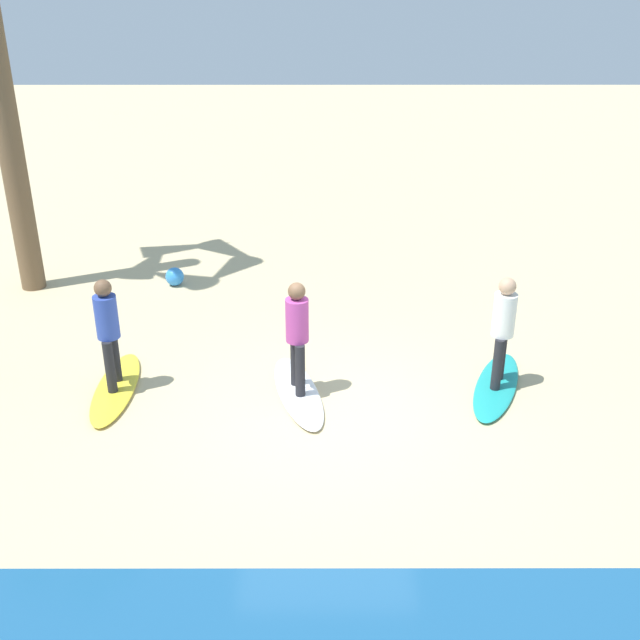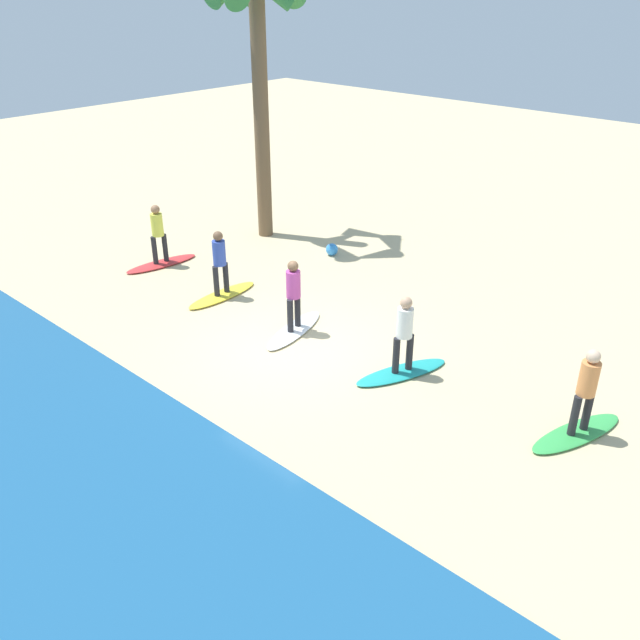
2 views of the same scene
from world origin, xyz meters
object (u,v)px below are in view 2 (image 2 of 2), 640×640
at_px(surfboard_yellow, 222,295).
at_px(surfer_teal, 404,329).
at_px(beach_ball, 332,249).
at_px(surfboard_teal, 402,372).
at_px(surfer_red, 158,230).
at_px(surfer_white, 293,290).
at_px(surfboard_red, 162,264).
at_px(surfboard_white, 294,330).
at_px(surfer_green, 587,386).
at_px(palm_tree, 257,16).
at_px(surfer_yellow, 220,258).
at_px(surfboard_green, 577,433).

bearing_deg(surfboard_yellow, surfer_teal, 89.33).
bearing_deg(beach_ball, surfer_teal, 143.76).
bearing_deg(surfboard_teal, surfboard_yellow, -68.86).
xyz_separation_m(surfboard_teal, surfer_red, (8.33, -0.15, 0.99)).
distance_m(surfer_white, beach_ball, 4.82).
distance_m(surfboard_teal, surfboard_red, 8.33).
xyz_separation_m(surfboard_white, surfer_red, (5.46, -0.31, 0.99)).
height_order(surfer_green, surfboard_teal, surfer_green).
relative_size(surfboard_teal, surfboard_white, 1.00).
bearing_deg(surfer_white, surfboard_teal, -176.63).
height_order(surfboard_yellow, palm_tree, palm_tree).
bearing_deg(surfboard_red, surfer_yellow, 93.83).
distance_m(surfer_white, surfer_yellow, 2.63).
bearing_deg(beach_ball, palm_tree, 1.83).
xyz_separation_m(surfboard_teal, surfer_white, (2.87, 0.17, 0.99)).
distance_m(surfboard_green, surfer_green, 0.99).
distance_m(surfer_green, surfboard_teal, 3.63).
bearing_deg(surfer_yellow, surfboard_red, -4.10).
relative_size(surfboard_teal, surfer_teal, 1.28).
height_order(surfer_teal, surfboard_white, surfer_teal).
bearing_deg(surfboard_green, surfer_yellow, -69.61).
distance_m(surfer_green, surfer_yellow, 8.98).
height_order(surfer_green, surfboard_yellow, surfer_green).
bearing_deg(palm_tree, surfboard_teal, 154.48).
height_order(surfboard_red, palm_tree, palm_tree).
relative_size(surfboard_white, surfboard_yellow, 1.00).
relative_size(surfer_green, surfer_yellow, 1.00).
bearing_deg(surfer_teal, surfboard_yellow, 0.60).
distance_m(surfboard_red, beach_ball, 4.81).
xyz_separation_m(surfboard_yellow, surfboard_red, (2.83, -0.20, 0.00)).
xyz_separation_m(surfboard_teal, beach_ball, (5.31, -3.89, 0.13)).
height_order(surfboard_green, surfer_white, surfer_white).
height_order(surfer_teal, surfer_yellow, same).
bearing_deg(surfer_teal, beach_ball, -36.24).
bearing_deg(surfboard_white, beach_ball, -162.55).
height_order(surfboard_white, surfer_yellow, surfer_yellow).
bearing_deg(surfboard_green, beach_ball, -94.24).
bearing_deg(surfer_white, surfer_yellow, -2.43).
bearing_deg(surfboard_yellow, surfboard_green, 91.81).
xyz_separation_m(surfer_green, palm_tree, (11.45, -3.38, 5.17)).
bearing_deg(palm_tree, surfer_green, 163.53).
height_order(surfboard_yellow, surfboard_red, same).
bearing_deg(surfer_yellow, surfer_teal, -179.40).
bearing_deg(surfboard_yellow, beach_ball, 176.03).
height_order(surfboard_teal, surfboard_red, same).
xyz_separation_m(surfboard_yellow, surfer_red, (2.83, -0.20, 0.99)).
bearing_deg(surfboard_green, surfboard_white, -67.34).
relative_size(surfer_white, surfer_red, 1.00).
bearing_deg(surfer_red, surfboard_white, 176.70).
height_order(surfer_teal, surfer_white, same).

